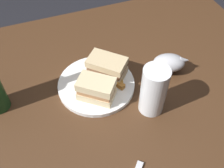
% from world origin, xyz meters
% --- Properties ---
extents(dining_table, '(1.13, 0.98, 0.72)m').
position_xyz_m(dining_table, '(0.00, 0.00, 0.36)').
color(dining_table, '#422816').
rests_on(dining_table, ground).
extents(plate, '(0.24, 0.24, 0.01)m').
position_xyz_m(plate, '(-0.08, 0.07, 0.73)').
color(plate, white).
rests_on(plate, dining_table).
extents(sandwich_half_left, '(0.12, 0.12, 0.07)m').
position_xyz_m(sandwich_half_left, '(-0.10, 0.02, 0.77)').
color(sandwich_half_left, beige).
rests_on(sandwich_half_left, plate).
extents(sandwich_half_right, '(0.14, 0.13, 0.06)m').
position_xyz_m(sandwich_half_right, '(-0.04, 0.09, 0.77)').
color(sandwich_half_right, '#CCB284').
rests_on(sandwich_half_right, plate).
extents(potato_wedge_front, '(0.02, 0.05, 0.02)m').
position_xyz_m(potato_wedge_front, '(-0.01, 0.05, 0.74)').
color(potato_wedge_front, '#B77F33').
rests_on(potato_wedge_front, plate).
extents(potato_wedge_middle, '(0.02, 0.05, 0.02)m').
position_xyz_m(potato_wedge_middle, '(-0.08, 0.01, 0.74)').
color(potato_wedge_middle, '#AD702D').
rests_on(potato_wedge_middle, plate).
extents(potato_wedge_back, '(0.05, 0.03, 0.02)m').
position_xyz_m(potato_wedge_back, '(-0.05, 0.04, 0.74)').
color(potato_wedge_back, gold).
rests_on(potato_wedge_back, plate).
extents(potato_wedge_left_edge, '(0.06, 0.04, 0.02)m').
position_xyz_m(potato_wedge_left_edge, '(-0.04, 0.05, 0.74)').
color(potato_wedge_left_edge, gold).
rests_on(potato_wedge_left_edge, plate).
extents(potato_wedge_right_edge, '(0.04, 0.05, 0.02)m').
position_xyz_m(potato_wedge_right_edge, '(-0.02, 0.03, 0.74)').
color(potato_wedge_right_edge, '#AD702D').
rests_on(potato_wedge_right_edge, plate).
extents(potato_wedge_stray, '(0.04, 0.06, 0.02)m').
position_xyz_m(potato_wedge_stray, '(-0.03, 0.07, 0.74)').
color(potato_wedge_stray, '#B77F33').
rests_on(potato_wedge_stray, plate).
extents(pint_glass, '(0.07, 0.07, 0.16)m').
position_xyz_m(pint_glass, '(0.04, -0.07, 0.79)').
color(pint_glass, white).
rests_on(pint_glass, dining_table).
extents(gravy_boat, '(0.13, 0.10, 0.07)m').
position_xyz_m(gravy_boat, '(0.16, 0.04, 0.76)').
color(gravy_boat, '#B7B7BC').
rests_on(gravy_boat, dining_table).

